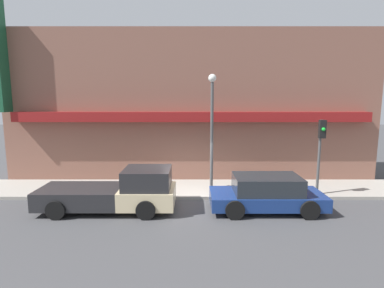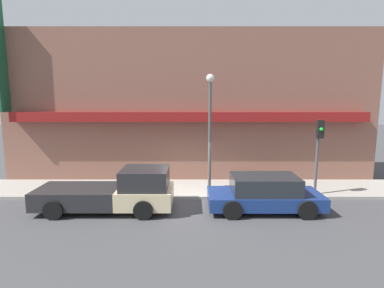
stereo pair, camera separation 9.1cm
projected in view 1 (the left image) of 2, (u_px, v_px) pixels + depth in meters
ground_plane at (191, 200)px, 13.30m from camera, size 80.00×80.00×0.00m
sidewalk at (191, 189)px, 14.72m from camera, size 36.00×2.89×0.15m
building at (191, 107)px, 17.02m from camera, size 19.80×3.80×9.47m
pickup_truck at (117, 192)px, 11.99m from camera, size 5.39×2.12×1.72m
parked_car at (266, 193)px, 12.01m from camera, size 4.50×2.10×1.42m
fire_hydrant at (135, 187)px, 13.58m from camera, size 0.20×0.20×0.71m
street_lamp at (211, 120)px, 13.43m from camera, size 0.36×0.36×5.39m
traffic_light at (320, 144)px, 13.22m from camera, size 0.28×0.42×3.40m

